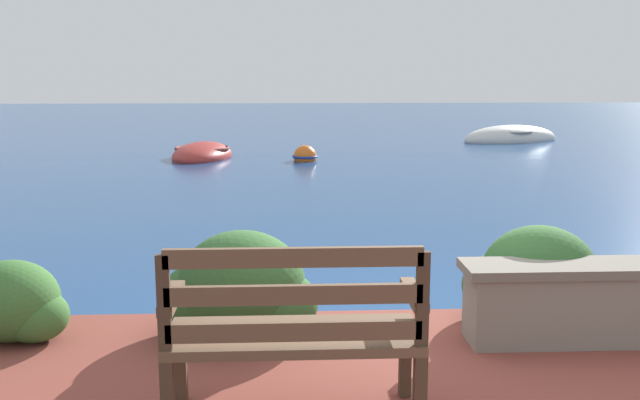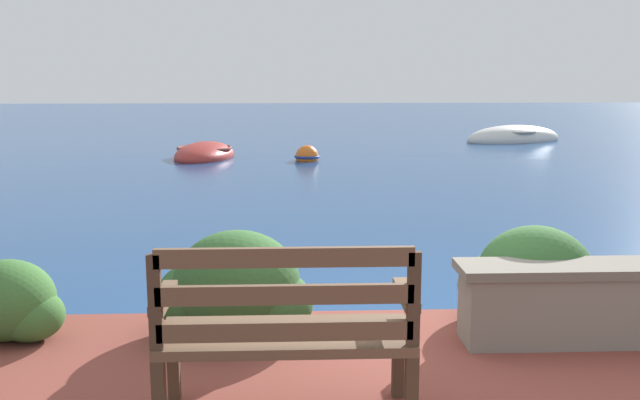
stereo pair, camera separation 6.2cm
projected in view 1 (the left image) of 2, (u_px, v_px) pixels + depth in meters
name	position (u px, v px, depth m)	size (l,w,h in m)	color
ground_plane	(397.00, 338.00, 5.21)	(80.00, 80.00, 0.00)	navy
park_bench	(294.00, 329.00, 3.43)	(1.25, 0.48, 0.93)	#433123
stone_wall	(607.00, 301.00, 4.54)	(1.87, 0.39, 0.52)	gray
hedge_clump_far_left	(10.00, 306.00, 4.56)	(0.77, 0.56, 0.52)	#38662D
hedge_clump_left	(240.00, 290.00, 4.63)	(1.03, 0.74, 0.70)	#2D5628
hedge_clump_centre	(536.00, 280.00, 4.91)	(0.99, 0.71, 0.67)	#2D5628
rowboat_nearest	(202.00, 155.00, 16.17)	(1.62, 2.43, 0.63)	#9E2D28
rowboat_mid	(510.00, 139.00, 20.07)	(3.20, 2.13, 0.79)	silver
mooring_buoy	(305.00, 157.00, 15.64)	(0.56, 0.56, 0.51)	orange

